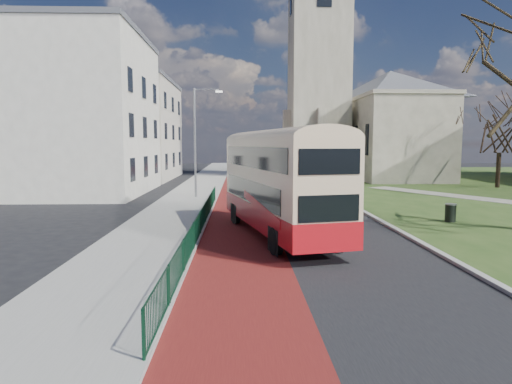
{
  "coord_description": "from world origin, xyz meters",
  "views": [
    {
      "loc": [
        -1.19,
        -15.99,
        4.04
      ],
      "look_at": [
        -0.51,
        3.41,
        2.0
      ],
      "focal_mm": 32.0,
      "sensor_mm": 36.0,
      "label": 1
    }
  ],
  "objects_px": {
    "bus": "(279,178)",
    "winter_tree_far": "(501,125)",
    "litter_bin": "(450,213)",
    "streetlamp": "(197,137)"
  },
  "relations": [
    {
      "from": "winter_tree_far",
      "to": "litter_bin",
      "type": "height_order",
      "value": "winter_tree_far"
    },
    {
      "from": "bus",
      "to": "litter_bin",
      "type": "bearing_deg",
      "value": 6.32
    },
    {
      "from": "streetlamp",
      "to": "winter_tree_far",
      "type": "relative_size",
      "value": 0.96
    },
    {
      "from": "streetlamp",
      "to": "winter_tree_far",
      "type": "bearing_deg",
      "value": 15.08
    },
    {
      "from": "streetlamp",
      "to": "bus",
      "type": "relative_size",
      "value": 0.73
    },
    {
      "from": "bus",
      "to": "litter_bin",
      "type": "relative_size",
      "value": 11.71
    },
    {
      "from": "winter_tree_far",
      "to": "litter_bin",
      "type": "distance_m",
      "value": 23.08
    },
    {
      "from": "bus",
      "to": "winter_tree_far",
      "type": "relative_size",
      "value": 1.33
    },
    {
      "from": "bus",
      "to": "winter_tree_far",
      "type": "distance_m",
      "value": 31.09
    },
    {
      "from": "winter_tree_far",
      "to": "litter_bin",
      "type": "bearing_deg",
      "value": -125.34
    }
  ]
}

